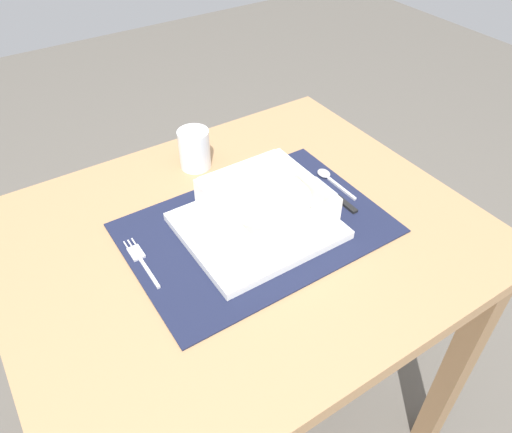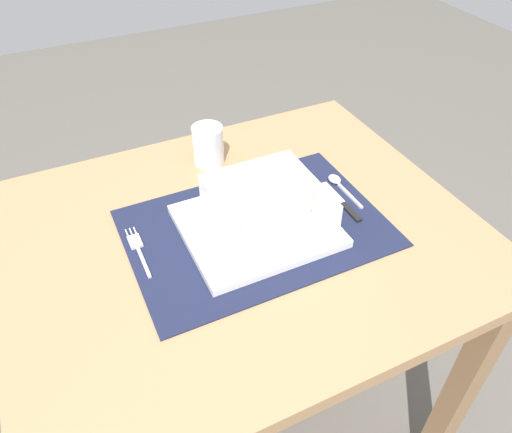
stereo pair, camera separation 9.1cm
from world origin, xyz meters
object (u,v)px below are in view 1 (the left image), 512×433
porridge_bowl (265,204)px  fork (140,259)px  dining_table (242,272)px  butter_knife (336,197)px  spoon (328,176)px  drinking_glass (195,150)px

porridge_bowl → fork: bearing=172.9°
dining_table → butter_knife: (0.21, -0.02, 0.12)m
spoon → drinking_glass: bearing=136.6°
fork → drinking_glass: 0.30m
porridge_bowl → butter_knife: size_ratio=1.48×
butter_knife → drinking_glass: drinking_glass is taller
dining_table → porridge_bowl: (0.06, 0.00, 0.15)m
fork → spoon: (0.43, 0.01, 0.00)m
butter_knife → drinking_glass: bearing=121.4°
butter_knife → spoon: bearing=62.4°
porridge_bowl → spoon: size_ratio=1.69×
spoon → butter_knife: 0.07m
fork → butter_knife: bearing=-3.9°
dining_table → fork: size_ratio=6.46×
porridge_bowl → drinking_glass: drinking_glass is taller
dining_table → porridge_bowl: 0.16m
drinking_glass → fork: bearing=-136.9°
spoon → drinking_glass: size_ratio=1.33×
dining_table → drinking_glass: (0.03, 0.24, 0.15)m
dining_table → porridge_bowl: porridge_bowl is taller
spoon → butter_knife: size_ratio=0.88×
dining_table → butter_knife: butter_knife is taller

